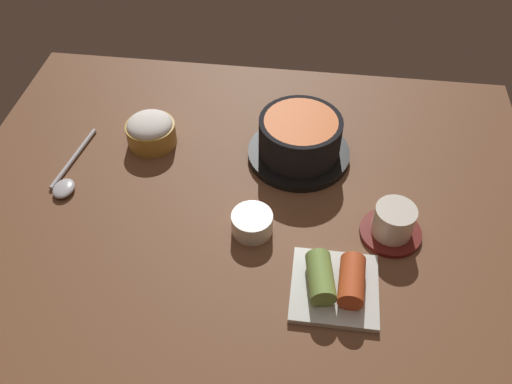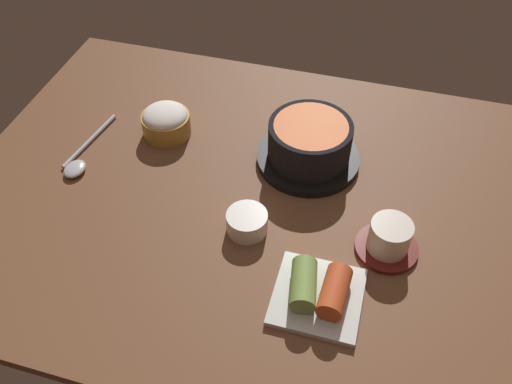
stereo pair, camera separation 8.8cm
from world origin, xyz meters
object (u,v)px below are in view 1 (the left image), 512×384
Objects in this scene: banchan_cup_center at (252,222)px; kimchi_plate at (335,283)px; tea_cup_with_saucer at (393,223)px; spoon at (67,178)px; rice_bowl at (151,130)px; stone_pot at (300,140)px.

kimchi_plate reaches higher than banchan_cup_center.
tea_cup_with_saucer reaches higher than spoon.
spoon is at bearing 174.94° from tea_cup_with_saucer.
rice_bowl reaches higher than spoon.
rice_bowl is 0.50× the size of spoon.
banchan_cup_center is at bearing -174.81° from tea_cup_with_saucer.
tea_cup_with_saucer is at bearing 53.60° from kimchi_plate.
kimchi_plate is (-8.61, -11.68, -0.82)cm from tea_cup_with_saucer.
stone_pot is 1.88× the size of tea_cup_with_saucer.
stone_pot reaches higher than tea_cup_with_saucer.
rice_bowl is at bearing 43.86° from spoon.
rice_bowl is (-27.52, 0.34, -1.13)cm from stone_pot.
rice_bowl is at bearing 179.29° from stone_pot.
kimchi_plate is at bearing -39.12° from rice_bowl.
rice_bowl and tea_cup_with_saucer have the same top height.
rice_bowl reaches higher than banchan_cup_center.
tea_cup_with_saucer is 0.54× the size of spoon.
kimchi_plate is 0.70× the size of spoon.
stone_pot is 1.46× the size of kimchi_plate.
stone_pot is at bearing -0.71° from rice_bowl.
stone_pot is 19.45cm from banchan_cup_center.
stone_pot reaches higher than rice_bowl.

